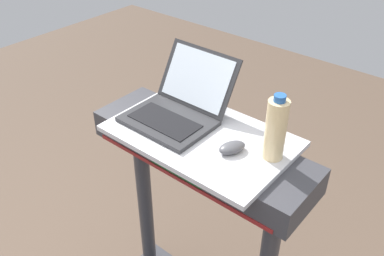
{
  "coord_description": "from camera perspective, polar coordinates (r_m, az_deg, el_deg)",
  "views": [
    {
      "loc": [
        0.79,
        -0.29,
        2.02
      ],
      "look_at": [
        0.0,
        0.65,
        1.19
      ],
      "focal_mm": 39.13,
      "sensor_mm": 36.0,
      "label": 1
    }
  ],
  "objects": [
    {
      "name": "water_bottle",
      "position": [
        1.39,
        11.34,
        -0.14
      ],
      "size": [
        0.07,
        0.07,
        0.24
      ],
      "color": "beige",
      "rests_on": "desk_board"
    },
    {
      "name": "laptop",
      "position": [
        1.61,
        -1.96,
        2.94
      ],
      "size": [
        0.33,
        0.36,
        0.23
      ],
      "rotation": [
        0.0,
        0.0,
        -0.01
      ],
      "color": "#2D2D30",
      "rests_on": "desk_board"
    },
    {
      "name": "computer_mouse",
      "position": [
        1.45,
        5.48,
        -2.66
      ],
      "size": [
        0.09,
        0.12,
        0.03
      ],
      "primitive_type": "ellipsoid",
      "rotation": [
        0.0,
        0.0,
        -0.38
      ],
      "color": "#4C4C51",
      "rests_on": "desk_board"
    },
    {
      "name": "desk_board",
      "position": [
        1.54,
        1.19,
        -1.05
      ],
      "size": [
        0.67,
        0.43,
        0.02
      ],
      "primitive_type": "cube",
      "color": "silver",
      "rests_on": "treadmill_base"
    }
  ]
}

